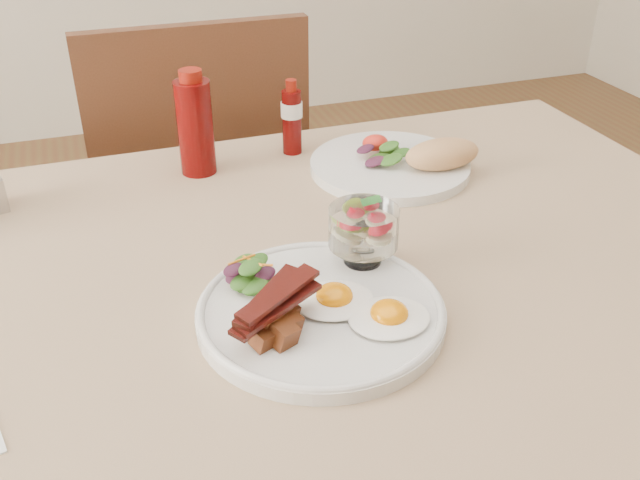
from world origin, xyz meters
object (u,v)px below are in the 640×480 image
table (287,330)px  ketchup_bottle (195,126)px  main_plate (321,313)px  second_plate (402,162)px  hot_sauce_bottle (292,118)px  fruit_cup (364,228)px  chair_far (199,201)px

table → ketchup_bottle: size_ratio=8.03×
main_plate → ketchup_bottle: bearing=97.3°
second_plate → ketchup_bottle: 0.33m
main_plate → hot_sauce_bottle: size_ratio=2.23×
second_plate → ketchup_bottle: bearing=160.7°
fruit_cup → hot_sauce_bottle: size_ratio=0.69×
second_plate → hot_sauce_bottle: bearing=137.4°
main_plate → second_plate: 0.41m
table → chair_far: chair_far is taller
table → second_plate: (0.26, 0.22, 0.11)m
table → fruit_cup: fruit_cup is taller
fruit_cup → hot_sauce_bottle: 0.38m
chair_far → ketchup_bottle: chair_far is taller
ketchup_bottle → hot_sauce_bottle: (0.16, 0.02, -0.02)m
ketchup_bottle → second_plate: bearing=-19.3°
hot_sauce_bottle → fruit_cup: bearing=-94.2°
ketchup_bottle → fruit_cup: bearing=-69.2°
chair_far → ketchup_bottle: bearing=-97.5°
main_plate → hot_sauce_bottle: bearing=76.6°
ketchup_bottle → hot_sauce_bottle: ketchup_bottle is taller
main_plate → fruit_cup: bearing=42.7°
main_plate → second_plate: (0.25, 0.32, 0.01)m
second_plate → ketchup_bottle: size_ratio=1.57×
table → ketchup_bottle: bearing=97.6°
chair_far → fruit_cup: chair_far is taller
fruit_cup → ketchup_bottle: 0.38m
fruit_cup → ketchup_bottle: bearing=110.8°
table → main_plate: main_plate is taller
fruit_cup → ketchup_bottle: size_ratio=0.52×
chair_far → hot_sauce_bottle: 0.44m
chair_far → second_plate: chair_far is taller
table → ketchup_bottle: 0.37m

